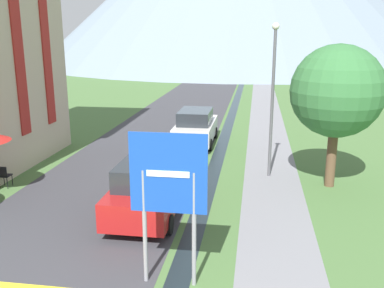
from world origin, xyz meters
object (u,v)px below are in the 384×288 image
road_sign (168,188)px  parked_car_near (149,187)px  parked_car_far (196,127)px  streetlamp (273,90)px  cafe_chair_far_left (4,175)px  tree_by_path (337,92)px

road_sign → parked_car_near: bearing=110.6°
road_sign → parked_car_far: size_ratio=0.82×
parked_car_far → streetlamp: (3.69, -4.73, 2.61)m
parked_car_far → parked_car_near: bearing=-91.3°
parked_car_near → streetlamp: bearing=48.6°
road_sign → streetlamp: streetlamp is taller
cafe_chair_far_left → tree_by_path: (12.14, 2.03, 3.09)m
parked_car_far → streetlamp: size_ratio=0.73×
cafe_chair_far_left → parked_car_far: bearing=61.1°
parked_car_near → tree_by_path: tree_by_path is taller
road_sign → parked_car_far: (-1.22, 12.92, -1.44)m
road_sign → cafe_chair_far_left: (-7.42, 5.30, -1.84)m
road_sign → parked_car_far: bearing=95.4°
road_sign → tree_by_path: tree_by_path is taller
cafe_chair_far_left → tree_by_path: 12.69m
road_sign → tree_by_path: bearing=57.3°
road_sign → streetlamp: 8.63m
parked_car_near → streetlamp: 6.43m
cafe_chair_far_left → streetlamp: 10.73m
cafe_chair_far_left → streetlamp: bearing=26.5°
road_sign → parked_car_far: 13.06m
parked_car_far → streetlamp: 6.54m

